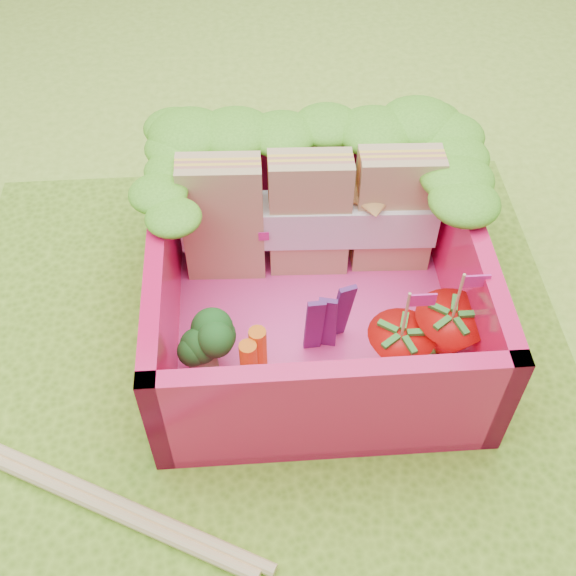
# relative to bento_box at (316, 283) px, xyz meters

# --- Properties ---
(ground) EXTENTS (14.00, 14.00, 0.00)m
(ground) POSITION_rel_bento_box_xyz_m (-0.23, -0.26, -0.31)
(ground) COLOR #88B633
(ground) RESTS_ON ground
(placemat) EXTENTS (2.60, 2.60, 0.03)m
(placemat) POSITION_rel_bento_box_xyz_m (-0.23, -0.26, -0.29)
(placemat) COLOR #5D8D1F
(placemat) RESTS_ON ground
(bento_floor) EXTENTS (1.30, 1.30, 0.05)m
(bento_floor) POSITION_rel_bento_box_xyz_m (0.00, 0.00, -0.25)
(bento_floor) COLOR #F03D96
(bento_floor) RESTS_ON placemat
(bento_box) EXTENTS (1.30, 1.30, 0.55)m
(bento_box) POSITION_rel_bento_box_xyz_m (0.00, 0.00, 0.00)
(bento_box) COLOR #E51352
(bento_box) RESTS_ON placemat
(lettuce_ruffle) EXTENTS (1.43, 0.83, 0.11)m
(lettuce_ruffle) POSITION_rel_bento_box_xyz_m (0.00, 0.47, 0.33)
(lettuce_ruffle) COLOR #41931A
(lettuce_ruffle) RESTS_ON bento_box
(sandwich_stack) EXTENTS (1.10, 0.22, 0.61)m
(sandwich_stack) POSITION_rel_bento_box_xyz_m (0.01, 0.32, 0.07)
(sandwich_stack) COLOR tan
(sandwich_stack) RESTS_ON bento_floor
(broccoli) EXTENTS (0.32, 0.32, 0.26)m
(broccoli) POSITION_rel_bento_box_xyz_m (-0.47, -0.25, -0.05)
(broccoli) COLOR #589146
(broccoli) RESTS_ON bento_floor
(carrot_sticks) EXTENTS (0.11, 0.12, 0.26)m
(carrot_sticks) POSITION_rel_bento_box_xyz_m (-0.27, -0.29, -0.10)
(carrot_sticks) COLOR orange
(carrot_sticks) RESTS_ON bento_floor
(purple_wedges) EXTENTS (0.19, 0.09, 0.38)m
(purple_wedges) POSITION_rel_bento_box_xyz_m (0.03, -0.17, -0.04)
(purple_wedges) COLOR #491753
(purple_wedges) RESTS_ON bento_floor
(strawberry_left) EXTENTS (0.26, 0.26, 0.50)m
(strawberry_left) POSITION_rel_bento_box_xyz_m (0.30, -0.31, -0.09)
(strawberry_left) COLOR red
(strawberry_left) RESTS_ON bento_floor
(strawberry_right) EXTENTS (0.29, 0.29, 0.53)m
(strawberry_right) POSITION_rel_bento_box_xyz_m (0.50, -0.26, -0.08)
(strawberry_right) COLOR red
(strawberry_right) RESTS_ON bento_floor
(snap_peas) EXTENTS (0.31, 0.46, 0.05)m
(snap_peas) POSITION_rel_bento_box_xyz_m (0.50, -0.18, -0.20)
(snap_peas) COLOR #66B739
(snap_peas) RESTS_ON bento_floor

